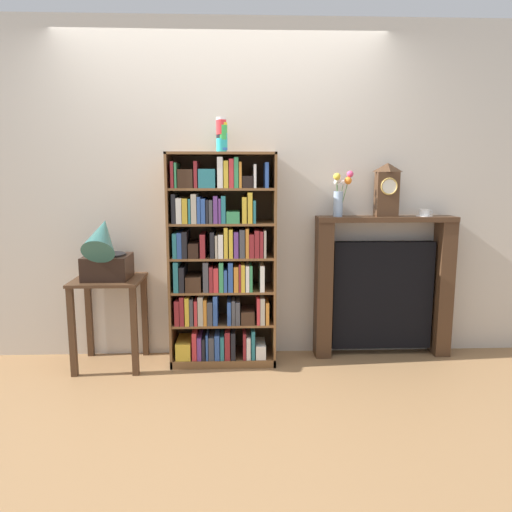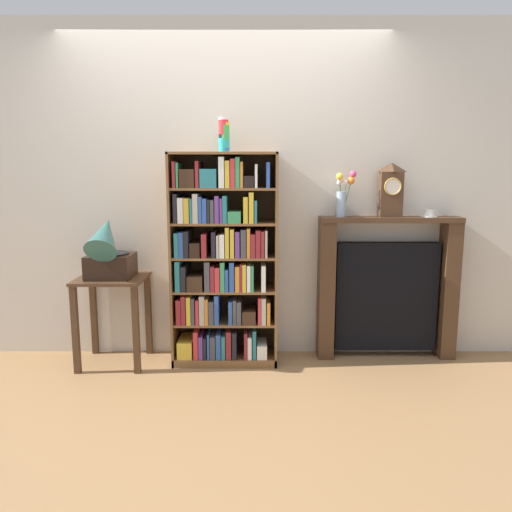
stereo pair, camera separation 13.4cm
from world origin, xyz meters
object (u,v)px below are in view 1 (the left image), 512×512
Objects in this scene: gramophone at (105,252)px; fireplace_mantel at (383,288)px; side_table_left at (109,302)px; bookshelf at (219,266)px; cup_stack at (222,135)px; teacup_with_saucer at (424,213)px; mantel_clock at (387,190)px; flower_vase at (340,194)px.

gramophone is 0.47× the size of fireplace_mantel.
side_table_left is at bearing -175.91° from fireplace_mantel.
bookshelf is 6.27× the size of cup_stack.
gramophone is 4.00× the size of teacup_with_saucer.
cup_stack is 1.50m from side_table_left.
gramophone is (-0.83, -0.10, 0.13)m from bookshelf.
side_table_left is at bearing -174.31° from cup_stack.
gramophone reaches higher than side_table_left.
bookshelf is 3.92× the size of mantel_clock.
teacup_with_saucer is (2.42, 0.19, 0.26)m from gramophone.
gramophone is 2.17m from mantel_clock.
cup_stack is 1.32m from mantel_clock.
bookshelf is 0.84m from gramophone.
flower_vase is (1.75, 0.18, 0.42)m from gramophone.
cup_stack reaches higher than mantel_clock.
gramophone is at bearing -174.46° from fireplace_mantel.
gramophone is at bearing -173.24° from bookshelf.
flower_vase reaches higher than teacup_with_saucer.
fireplace_mantel is at bearing 3.01° from cup_stack.
fireplace_mantel is at bearing 5.54° from gramophone.
cup_stack is 1.21m from gramophone.
cup_stack reaches higher than teacup_with_saucer.
cup_stack is 1.73m from fireplace_mantel.
fireplace_mantel is 2.75× the size of mantel_clock.
mantel_clock is (2.11, 0.19, 0.44)m from gramophone.
flower_vase is at bearing -179.45° from mantel_clock.
gramophone reaches higher than teacup_with_saucer.
mantel_clock is (1.29, 0.09, 0.57)m from bookshelf.
flower_vase is at bearing 4.22° from side_table_left.
side_table_left is at bearing -176.95° from bookshelf.
bookshelf is at bearing 3.05° from side_table_left.
cup_stack is 0.38× the size of side_table_left.
bookshelf reaches higher than fireplace_mantel.
bookshelf reaches higher than flower_vase.
teacup_with_saucer is at bearing 1.82° from cup_stack.
mantel_clock is at bearing -179.58° from teacup_with_saucer.
side_table_left is 5.20× the size of teacup_with_saucer.
cup_stack is 1.96× the size of teacup_with_saucer.
fireplace_mantel is (1.26, 0.07, -1.18)m from cup_stack.
mantel_clock is at bearing 3.94° from bookshelf.
mantel_clock is at bearing 3.59° from side_table_left.
flower_vase reaches higher than side_table_left.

